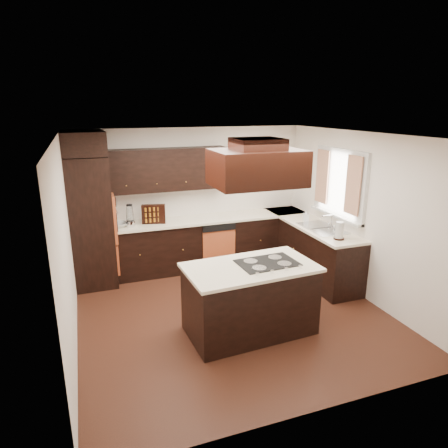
{
  "coord_description": "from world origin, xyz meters",
  "views": [
    {
      "loc": [
        -1.84,
        -4.82,
        2.86
      ],
      "look_at": [
        0.1,
        0.6,
        1.15
      ],
      "focal_mm": 32.0,
      "sensor_mm": 36.0,
      "label": 1
    }
  ],
  "objects_px": {
    "range_hood": "(257,168)",
    "spice_rack": "(154,214)",
    "island": "(250,300)",
    "oven_column": "(91,222)"
  },
  "relations": [
    {
      "from": "range_hood",
      "to": "spice_rack",
      "type": "distance_m",
      "value": 2.7
    },
    {
      "from": "island",
      "to": "range_hood",
      "type": "xyz_separation_m",
      "value": [
        0.05,
        -0.02,
        1.72
      ]
    },
    {
      "from": "oven_column",
      "to": "range_hood",
      "type": "xyz_separation_m",
      "value": [
        1.88,
        -2.25,
        1.1
      ]
    },
    {
      "from": "oven_column",
      "to": "spice_rack",
      "type": "xyz_separation_m",
      "value": [
        1.02,
        0.07,
        0.02
      ]
    },
    {
      "from": "range_hood",
      "to": "spice_rack",
      "type": "bearing_deg",
      "value": 110.27
    },
    {
      "from": "range_hood",
      "to": "island",
      "type": "bearing_deg",
      "value": 162.51
    },
    {
      "from": "range_hood",
      "to": "oven_column",
      "type": "bearing_deg",
      "value": 129.74
    },
    {
      "from": "oven_column",
      "to": "island",
      "type": "bearing_deg",
      "value": -50.82
    },
    {
      "from": "oven_column",
      "to": "spice_rack",
      "type": "distance_m",
      "value": 1.02
    },
    {
      "from": "oven_column",
      "to": "island",
      "type": "relative_size",
      "value": 1.33
    }
  ]
}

